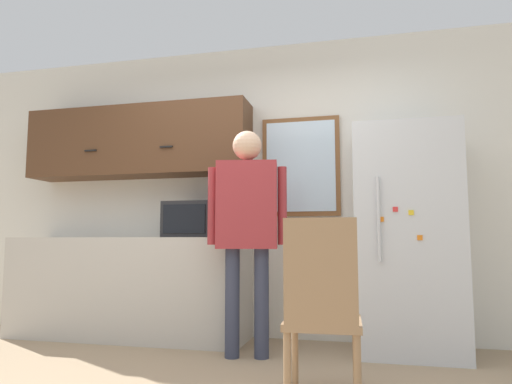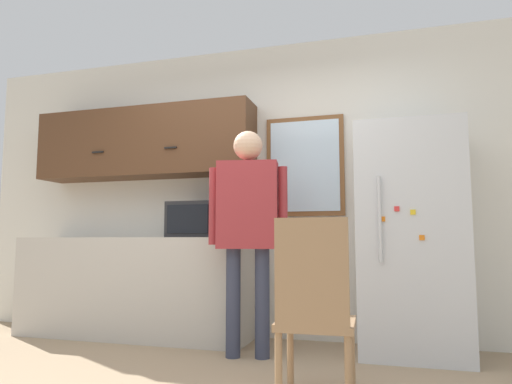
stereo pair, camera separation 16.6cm
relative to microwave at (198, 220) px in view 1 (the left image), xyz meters
name	(u,v)px [view 1 (the left image)]	position (x,y,z in m)	size (l,w,h in m)	color
back_wall	(257,188)	(0.46, 0.31, 0.30)	(6.00, 0.06, 2.70)	silver
counter	(129,287)	(-0.65, 0.00, -0.60)	(2.17, 0.57, 0.89)	#BCB7AD
upper_cabinets	(138,143)	(-0.65, 0.10, 0.75)	(2.17, 0.39, 0.66)	#51331E
microwave	(198,220)	(0.00, 0.00, 0.00)	(0.54, 0.41, 0.31)	#232326
person	(247,216)	(0.56, -0.42, 0.00)	(0.60, 0.29, 1.71)	#33384C
refrigerator	(407,238)	(1.75, -0.04, -0.17)	(0.79, 0.66, 1.76)	silver
chair	(322,305)	(1.20, -1.28, -0.52)	(0.43, 0.43, 0.99)	#997551
window	(301,166)	(0.88, 0.27, 0.49)	(0.70, 0.05, 0.90)	brown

